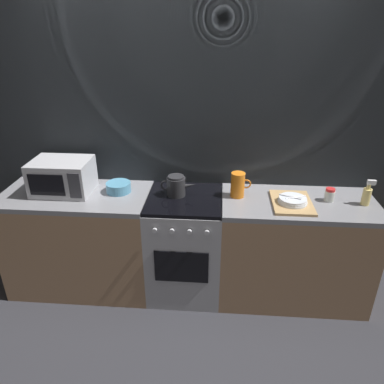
% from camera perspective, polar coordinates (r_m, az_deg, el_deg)
% --- Properties ---
extents(ground_plane, '(8.00, 8.00, 0.00)m').
position_cam_1_polar(ground_plane, '(3.37, -1.03, -14.67)').
color(ground_plane, '#2D2D33').
extents(back_wall, '(3.60, 0.05, 2.40)m').
position_cam_1_polar(back_wall, '(3.05, -0.64, 6.91)').
color(back_wall, gray).
rests_on(back_wall, ground_plane).
extents(counter_left, '(1.20, 0.60, 0.90)m').
position_cam_1_polar(counter_left, '(3.30, -17.00, -7.28)').
color(counter_left, '#997251').
rests_on(counter_left, ground_plane).
extents(stove_unit, '(0.60, 0.63, 0.90)m').
position_cam_1_polar(stove_unit, '(3.10, -1.10, -8.34)').
color(stove_unit, '#9E9EA3').
rests_on(stove_unit, ground_plane).
extents(counter_right, '(1.20, 0.60, 0.90)m').
position_cam_1_polar(counter_right, '(3.15, 15.61, -8.73)').
color(counter_right, '#997251').
rests_on(counter_right, ground_plane).
extents(microwave, '(0.46, 0.35, 0.27)m').
position_cam_1_polar(microwave, '(3.09, -19.76, 2.33)').
color(microwave, '#B2B2B7').
rests_on(microwave, counter_left).
extents(kettle, '(0.28, 0.15, 0.17)m').
position_cam_1_polar(kettle, '(2.88, -2.50, 0.98)').
color(kettle, '#262628').
rests_on(kettle, stove_unit).
extents(mixing_bowl, '(0.20, 0.20, 0.08)m').
position_cam_1_polar(mixing_bowl, '(3.01, -11.50, 0.74)').
color(mixing_bowl, teal).
rests_on(mixing_bowl, counter_left).
extents(pitcher, '(0.16, 0.11, 0.20)m').
position_cam_1_polar(pitcher, '(2.87, 7.25, 1.14)').
color(pitcher, orange).
rests_on(pitcher, counter_right).
extents(dish_pile, '(0.30, 0.40, 0.07)m').
position_cam_1_polar(dish_pile, '(2.86, 15.51, -1.45)').
color(dish_pile, tan).
rests_on(dish_pile, counter_right).
extents(spice_jar, '(0.08, 0.08, 0.10)m').
position_cam_1_polar(spice_jar, '(2.99, 20.88, -0.42)').
color(spice_jar, silver).
rests_on(spice_jar, counter_right).
extents(spray_bottle, '(0.08, 0.06, 0.20)m').
position_cam_1_polar(spray_bottle, '(3.03, 25.84, -0.44)').
color(spray_bottle, '#E5CC72').
rests_on(spray_bottle, counter_right).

